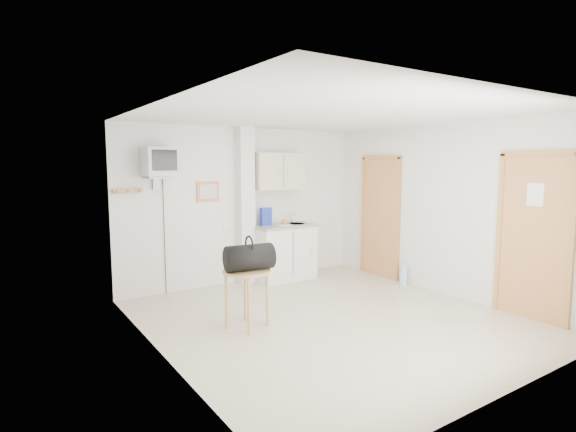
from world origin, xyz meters
TOP-DOWN VIEW (x-y plane):
  - ground at (0.00, 0.00)m, footprint 4.50×4.50m
  - room_envelope at (0.24, 0.09)m, footprint 4.24×4.54m
  - kitchenette at (0.57, 2.00)m, footprint 1.03×0.58m
  - crt_television at (-1.45, 2.02)m, footprint 0.44×0.45m
  - round_table at (-1.01, 0.33)m, footprint 0.56×0.56m
  - duffel_bag at (-1.00, 0.29)m, footprint 0.58×0.36m
  - water_bottle at (1.98, 0.61)m, footprint 0.12×0.12m

SIDE VIEW (x-z plane):
  - ground at x=0.00m, z-range 0.00..0.00m
  - water_bottle at x=1.98m, z-range -0.02..0.33m
  - round_table at x=-1.01m, z-range 0.24..0.93m
  - kitchenette at x=0.57m, z-range -0.25..1.85m
  - duffel_bag at x=-1.00m, z-range 0.64..1.05m
  - room_envelope at x=0.24m, z-range 0.26..2.81m
  - crt_television at x=-1.45m, z-range 0.86..3.01m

